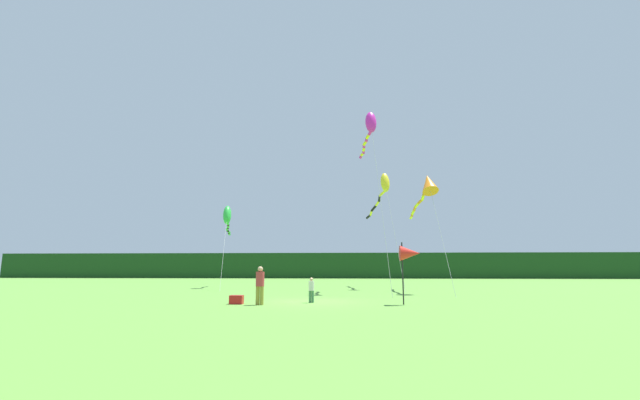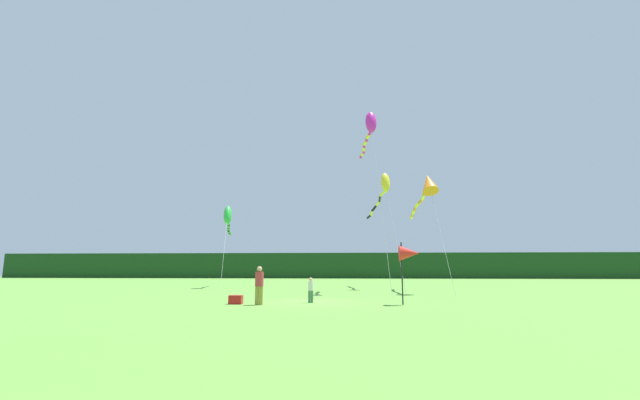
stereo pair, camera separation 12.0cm
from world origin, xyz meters
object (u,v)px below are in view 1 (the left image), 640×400
Objects in this scene: person_child at (311,289)px; kite_orange at (427,186)px; kite_magenta at (370,126)px; banner_flag_pole at (410,254)px; cooler_box at (236,300)px; kite_yellow at (382,189)px; person_adult at (260,283)px; kite_green at (227,217)px.

kite_orange is (7.19, 8.14, 6.43)m from person_child.
kite_magenta reaches higher than kite_orange.
person_child is 4.86m from banner_flag_pole.
person_child is 0.42× the size of banner_flag_pole.
cooler_box is 8.12m from banner_flag_pole.
banner_flag_pole is (7.85, 0.22, 2.06)m from cooler_box.
kite_magenta is (-1.26, -5.59, 3.43)m from kite_yellow.
person_adult is at bearing -17.30° from cooler_box.
person_adult reaches higher than cooler_box.
kite_magenta is (-1.13, 8.78, 9.16)m from banner_flag_pole.
person_adult is 0.17× the size of kite_orange.
person_adult is at bearing -120.88° from kite_magenta.
person_child is at bearing 30.36° from person_adult.
person_adult is 17.22m from kite_green.
cooler_box is 0.21× the size of banner_flag_pole.
kite_yellow is at bearing 77.29° from kite_magenta.
banner_flag_pole is at bearing 4.84° from person_adult.
banner_flag_pole is (6.72, 0.57, 1.31)m from person_adult.
kite_magenta is (6.72, 8.99, 11.22)m from cooler_box.
person_adult is at bearing -114.64° from kite_yellow.
person_child is at bearing -112.87° from kite_magenta.
kite_green reaches higher than person_adult.
kite_green is at bearing 111.77° from person_adult.
cooler_box is at bearing -178.42° from banner_flag_pole.
kite_yellow is (7.98, 14.59, 7.79)m from cooler_box.
kite_yellow is 6.13m from kite_orange.
kite_yellow is at bearing 65.36° from person_adult.
kite_orange is at bearing 40.79° from cooler_box.
kite_green is at bearing 178.29° from kite_yellow.
kite_green is 16.63m from kite_orange.
kite_green reaches higher than banner_flag_pole.
person_adult is 17.88m from kite_yellow.
cooler_box is at bearing -164.38° from person_child.
person_child is at bearing -59.39° from kite_green.
person_child is 0.12× the size of kite_orange.
kite_yellow reaches higher than person_adult.
person_adult is 14.64m from kite_orange.
kite_magenta is at bearing 67.13° from person_child.
person_child reaches higher than cooler_box.
kite_orange reaches higher than person_adult.
kite_green reaches higher than cooler_box.
kite_yellow is (6.85, 14.94, 7.05)m from person_adult.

